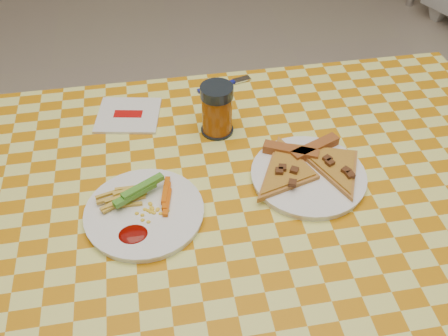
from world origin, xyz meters
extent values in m
cylinder|color=silver|center=(-0.54, 0.34, 0.35)|extent=(0.06, 0.06, 0.71)
cylinder|color=silver|center=(0.54, 0.34, 0.35)|extent=(0.06, 0.06, 0.71)
cube|color=brown|center=(0.00, 0.00, 0.73)|extent=(1.20, 0.80, 0.04)
cylinder|color=white|center=(-0.18, -0.01, 0.76)|extent=(0.28, 0.28, 0.01)
cylinder|color=white|center=(0.15, 0.03, 0.76)|extent=(0.28, 0.28, 0.01)
cube|color=#256910|center=(-0.19, 0.02, 0.79)|extent=(0.09, 0.07, 0.02)
cube|color=#DB5D09|center=(-0.14, 0.01, 0.78)|extent=(0.06, 0.07, 0.01)
ellipsoid|color=#690602|center=(-0.21, -0.07, 0.77)|extent=(0.05, 0.05, 0.01)
cube|color=brown|center=(0.12, 0.09, 0.78)|extent=(0.11, 0.07, 0.02)
cube|color=brown|center=(0.18, 0.09, 0.78)|extent=(0.11, 0.07, 0.02)
cylinder|color=black|center=(-0.01, 0.21, 0.76)|extent=(0.07, 0.07, 0.01)
cylinder|color=#8A420F|center=(-0.01, 0.21, 0.80)|extent=(0.07, 0.07, 0.09)
cylinder|color=black|center=(-0.01, 0.21, 0.86)|extent=(0.07, 0.07, 0.02)
cube|color=white|center=(-0.20, 0.30, 0.76)|extent=(0.16, 0.15, 0.01)
cube|color=#B40C0A|center=(-0.20, 0.30, 0.76)|extent=(0.07, 0.04, 0.00)
cube|color=navy|center=(0.02, 0.38, 0.76)|extent=(0.10, 0.04, 0.01)
cube|color=silver|center=(0.08, 0.40, 0.76)|extent=(0.05, 0.03, 0.00)
camera|label=1|loc=(-0.14, -0.64, 1.47)|focal=40.00mm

